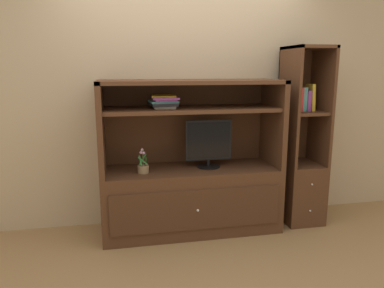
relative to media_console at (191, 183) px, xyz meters
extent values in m
plane|color=#99754C|center=(0.00, -0.41, -0.48)|extent=(8.00, 8.00, 0.00)
cube|color=tan|center=(0.00, 0.34, 0.92)|extent=(6.00, 0.10, 2.80)
cube|color=#4C2D1C|center=(0.00, -0.01, -0.16)|extent=(1.73, 0.59, 0.64)
cube|color=#462A19|center=(0.00, -0.31, -0.16)|extent=(1.59, 0.02, 0.38)
sphere|color=silver|center=(0.00, -0.33, -0.16)|extent=(0.02, 0.02, 0.02)
cube|color=#4C2D1C|center=(-0.84, -0.01, 0.58)|extent=(0.05, 0.59, 0.85)
cube|color=#4C2D1C|center=(0.84, -0.01, 0.58)|extent=(0.05, 0.59, 0.85)
cube|color=#4C2D1C|center=(0.00, 0.28, 0.58)|extent=(1.73, 0.02, 0.85)
cube|color=#4C2D1C|center=(0.00, -0.01, 0.99)|extent=(1.73, 0.59, 0.04)
cube|color=#4C2D1C|center=(0.00, -0.01, 0.74)|extent=(1.63, 0.53, 0.04)
cylinder|color=black|center=(0.17, -0.01, 0.16)|extent=(0.22, 0.22, 0.01)
cylinder|color=black|center=(0.17, -0.01, 0.20)|extent=(0.03, 0.03, 0.06)
cube|color=black|center=(0.17, -0.01, 0.43)|extent=(0.46, 0.02, 0.40)
cube|color=black|center=(0.17, -0.02, 0.43)|extent=(0.43, 0.00, 0.36)
cylinder|color=#8C7251|center=(-0.47, -0.09, 0.19)|extent=(0.11, 0.11, 0.07)
cylinder|color=#3D6B33|center=(-0.47, -0.09, 0.31)|extent=(0.01, 0.01, 0.15)
cube|color=#2D7A38|center=(-0.44, -0.09, 0.28)|extent=(0.01, 0.11, 0.08)
cube|color=#2D7A38|center=(-0.47, -0.06, 0.28)|extent=(0.08, 0.01, 0.11)
cube|color=#2D7A38|center=(-0.50, -0.09, 0.28)|extent=(0.02, 0.07, 0.09)
cube|color=#2D7A38|center=(-0.48, -0.11, 0.28)|extent=(0.09, 0.02, 0.07)
sphere|color=#DB9EC6|center=(-0.48, -0.07, 0.37)|extent=(0.03, 0.03, 0.03)
sphere|color=#DB9EC6|center=(-0.49, -0.08, 0.35)|extent=(0.03, 0.03, 0.03)
sphere|color=#DB9EC6|center=(-0.47, -0.09, 0.35)|extent=(0.03, 0.03, 0.03)
cube|color=silver|center=(-0.26, -0.02, 0.77)|extent=(0.20, 0.24, 0.02)
cube|color=black|center=(-0.27, -0.01, 0.79)|extent=(0.25, 0.34, 0.03)
cube|color=teal|center=(-0.27, -0.01, 0.81)|extent=(0.27, 0.28, 0.02)
cube|color=purple|center=(-0.26, -0.01, 0.83)|extent=(0.21, 0.29, 0.02)
cube|color=purple|center=(-0.25, 0.00, 0.85)|extent=(0.25, 0.34, 0.02)
cube|color=gold|center=(-0.26, 0.00, 0.87)|extent=(0.24, 0.28, 0.02)
cube|color=#4C2D1C|center=(1.18, -0.01, -0.17)|extent=(0.39, 0.47, 0.62)
sphere|color=silver|center=(1.18, -0.24, -0.01)|extent=(0.02, 0.02, 0.02)
sphere|color=silver|center=(1.18, -0.24, -0.29)|extent=(0.02, 0.02, 0.02)
cube|color=#4C2D1C|center=(1.00, -0.01, 0.74)|extent=(0.03, 0.47, 1.19)
cube|color=#4C2D1C|center=(1.36, -0.01, 0.74)|extent=(0.03, 0.47, 1.19)
cube|color=#4C2D1C|center=(1.18, 0.22, 0.74)|extent=(0.39, 0.02, 1.19)
cube|color=#4C2D1C|center=(1.18, -0.01, 0.68)|extent=(0.33, 0.42, 0.03)
cube|color=#4C2D1C|center=(1.18, -0.01, 1.32)|extent=(0.39, 0.47, 0.03)
cube|color=silver|center=(1.06, -0.01, 0.79)|extent=(0.03, 0.15, 0.19)
cube|color=red|center=(1.10, -0.01, 0.81)|extent=(0.04, 0.16, 0.24)
cube|color=teal|center=(1.14, -0.01, 0.81)|extent=(0.04, 0.14, 0.24)
cube|color=purple|center=(1.19, -0.01, 0.80)|extent=(0.04, 0.14, 0.21)
cube|color=gold|center=(1.24, -0.01, 0.83)|extent=(0.05, 0.14, 0.27)
camera|label=1|loc=(-0.68, -3.41, 1.11)|focal=34.18mm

